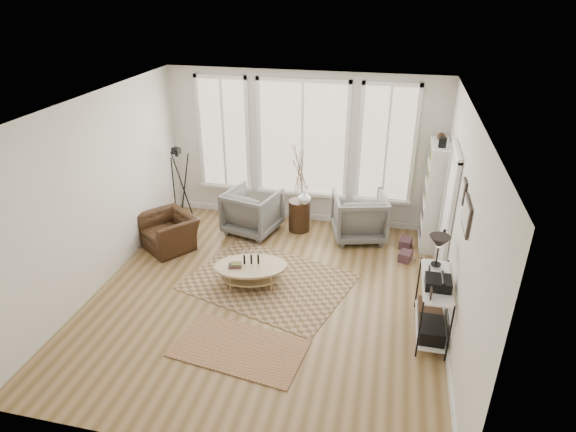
% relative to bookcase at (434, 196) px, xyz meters
% --- Properties ---
extents(room, '(5.50, 5.54, 2.90)m').
position_rel_bookcase_xyz_m(room, '(-2.42, -2.20, 0.47)').
color(room, '#96764C').
rests_on(room, ground).
extents(bay_window, '(4.14, 0.12, 2.24)m').
position_rel_bookcase_xyz_m(bay_window, '(-2.44, 0.49, 0.65)').
color(bay_window, tan).
rests_on(bay_window, ground).
extents(door, '(0.09, 1.06, 2.22)m').
position_rel_bookcase_xyz_m(door, '(0.13, -1.08, 0.17)').
color(door, silver).
rests_on(door, ground).
extents(bookcase, '(0.31, 0.85, 2.06)m').
position_rel_bookcase_xyz_m(bookcase, '(0.00, 0.00, 0.00)').
color(bookcase, white).
rests_on(bookcase, ground).
extents(low_shelf, '(0.38, 1.08, 1.30)m').
position_rel_bookcase_xyz_m(low_shelf, '(-0.06, -2.52, -0.44)').
color(low_shelf, white).
rests_on(low_shelf, ground).
extents(wall_art, '(0.04, 0.88, 0.44)m').
position_rel_bookcase_xyz_m(wall_art, '(0.14, -2.49, 0.92)').
color(wall_art, black).
rests_on(wall_art, ground).
extents(rug_main, '(2.83, 2.43, 0.01)m').
position_rel_bookcase_xyz_m(rug_main, '(-2.50, -1.84, -0.95)').
color(rug_main, brown).
rests_on(rug_main, ground).
extents(rug_runner, '(1.80, 1.16, 0.01)m').
position_rel_bookcase_xyz_m(rug_runner, '(-2.49, -3.42, -0.94)').
color(rug_runner, brown).
rests_on(rug_runner, ground).
extents(coffee_table, '(1.28, 0.98, 0.52)m').
position_rel_bookcase_xyz_m(coffee_table, '(-2.76, -1.97, -0.68)').
color(coffee_table, tan).
rests_on(coffee_table, ground).
extents(armchair_left, '(1.11, 1.12, 0.84)m').
position_rel_bookcase_xyz_m(armchair_left, '(-3.23, -0.24, -0.53)').
color(armchair_left, slate).
rests_on(armchair_left, ground).
extents(armchair_right, '(1.14, 1.16, 0.87)m').
position_rel_bookcase_xyz_m(armchair_right, '(-1.26, -0.04, -0.52)').
color(armchair_right, slate).
rests_on(armchair_right, ground).
extents(side_table, '(0.40, 0.40, 1.70)m').
position_rel_bookcase_xyz_m(side_table, '(-2.39, 0.01, -0.14)').
color(side_table, '#331E11').
rests_on(side_table, ground).
extents(vase, '(0.31, 0.31, 0.25)m').
position_rel_bookcase_xyz_m(vase, '(-2.28, -0.07, -0.22)').
color(vase, silver).
rests_on(vase, side_table).
extents(accent_chair, '(1.23, 1.20, 0.60)m').
position_rel_bookcase_xyz_m(accent_chair, '(-4.52, -1.13, -0.65)').
color(accent_chair, '#331E11').
rests_on(accent_chair, ground).
extents(tripod_camera, '(0.54, 0.54, 1.54)m').
position_rel_bookcase_xyz_m(tripod_camera, '(-4.69, -0.18, -0.25)').
color(tripod_camera, black).
rests_on(tripod_camera, ground).
extents(book_stack_near, '(0.24, 0.28, 0.16)m').
position_rel_bookcase_xyz_m(book_stack_near, '(-0.39, -0.23, -0.87)').
color(book_stack_near, maroon).
rests_on(book_stack_near, ground).
extents(book_stack_far, '(0.25, 0.29, 0.16)m').
position_rel_bookcase_xyz_m(book_stack_far, '(-0.39, -0.69, -0.88)').
color(book_stack_far, maroon).
rests_on(book_stack_far, ground).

